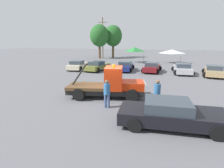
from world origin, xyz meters
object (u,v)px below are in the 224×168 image
person_near_truck (157,92)px  parked_car_tan (214,71)px  tow_truck (110,85)px  foreground_car (171,114)px  traffic_cone (84,83)px  parked_car_cream (78,65)px  canopy_tent_white (172,51)px  tree_center (113,36)px  parked_car_silver (182,69)px  canopy_tent_green (135,49)px  person_at_hood (107,92)px  parked_car_olive (97,66)px  tree_left (99,36)px  parked_car_navy (125,66)px  parked_car_maroon (152,67)px  utility_pole (103,37)px

person_near_truck → parked_car_tan: 14.00m
tow_truck → foreground_car: size_ratio=1.13×
person_near_truck → traffic_cone: person_near_truck is taller
parked_car_cream → canopy_tent_white: bearing=-55.9°
tree_center → parked_car_silver: bearing=-52.7°
canopy_tent_green → canopy_tent_white: (6.93, 0.91, -0.34)m
parked_car_silver → person_near_truck: bearing=166.2°
parked_car_tan → canopy_tent_white: bearing=28.7°
person_at_hood → parked_car_olive: person_at_hood is taller
tow_truck → parked_car_tan: (9.57, 11.17, -0.31)m
parked_car_cream → tree_center: size_ratio=0.59×
parked_car_cream → tow_truck: bearing=-150.7°
foreground_car → person_near_truck: size_ratio=2.87×
parked_car_tan → tree_left: bearing=59.3°
parked_car_cream → canopy_tent_white: (13.64, 12.12, 1.56)m
person_near_truck → canopy_tent_white: size_ratio=0.50×
foreground_car → person_near_truck: (-0.76, 2.19, 0.40)m
parked_car_cream → canopy_tent_green: 13.20m
tree_center → traffic_cone: bearing=-79.5°
traffic_cone → parked_car_navy: bearing=79.1°
parked_car_cream → tree_left: size_ratio=0.59×
tow_truck → canopy_tent_white: size_ratio=1.64×
parked_car_olive → traffic_cone: (2.01, -8.70, -0.40)m
foreground_car → parked_car_maroon: 15.89m
parked_car_navy → tree_center: size_ratio=0.62×
parked_car_silver → tree_center: tree_center is taller
tree_left → traffic_cone: bearing=-73.1°
canopy_tent_green → tow_truck: bearing=-85.7°
parked_car_navy → parked_car_maroon: 3.72m
tow_truck → parked_car_maroon: (2.27, 12.19, -0.32)m
person_at_hood → traffic_cone: (-3.71, 4.62, -0.78)m
tow_truck → utility_pole: (-11.10, 30.58, 4.17)m
parked_car_navy → traffic_cone: parked_car_navy is taller
person_near_truck → parked_car_olive: 15.38m
canopy_tent_green → canopy_tent_white: size_ratio=0.85×
parked_car_olive → traffic_cone: parked_car_olive is taller
traffic_cone → person_near_truck: bearing=-30.5°
tree_center → person_near_truck: bearing=-69.8°
tree_center → foreground_car: bearing=-69.9°
canopy_tent_green → parked_car_tan: bearing=-45.0°
person_near_truck → parked_car_tan: bearing=101.5°
tow_truck → foreground_car: 5.51m
parked_car_cream → utility_pole: size_ratio=0.48×
parked_car_olive → traffic_cone: bearing=-159.4°
tree_left → utility_pole: (0.11, 2.08, -0.24)m
tree_center → parked_car_olive: bearing=-80.5°
utility_pole → tow_truck: bearing=-70.0°
person_near_truck → parked_car_maroon: (-1.14, 13.59, -0.41)m
person_near_truck → parked_car_olive: size_ratio=0.37×
tree_center → utility_pole: (-2.38, -1.08, -0.25)m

